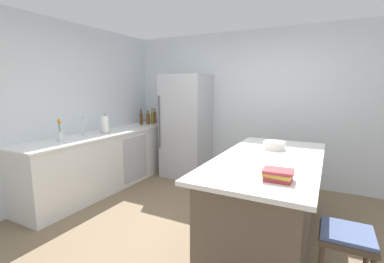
{
  "coord_description": "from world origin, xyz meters",
  "views": [
    {
      "loc": [
        1.12,
        -2.43,
        1.64
      ],
      "look_at": [
        -0.65,
        0.99,
        1.0
      ],
      "focal_mm": 25.05,
      "sensor_mm": 36.0,
      "label": 1
    }
  ],
  "objects_px": {
    "bar_stool": "(346,246)",
    "cookbook_stack": "(278,175)",
    "kitchen_island": "(267,198)",
    "vinegar_bottle": "(155,117)",
    "mixing_bowl": "(274,145)",
    "paper_towel_roll": "(105,125)",
    "olive_oil_bottle": "(152,118)",
    "sink_faucet": "(84,126)",
    "syrup_bottle": "(141,118)",
    "flower_vase": "(60,134)",
    "whiskey_bottle": "(148,119)",
    "refrigerator": "(186,126)"
  },
  "relations": [
    {
      "from": "sink_faucet",
      "to": "syrup_bottle",
      "type": "bearing_deg",
      "value": 91.04
    },
    {
      "from": "refrigerator",
      "to": "flower_vase",
      "type": "distance_m",
      "value": 2.14
    },
    {
      "from": "cookbook_stack",
      "to": "mixing_bowl",
      "type": "relative_size",
      "value": 0.95
    },
    {
      "from": "paper_towel_roll",
      "to": "olive_oil_bottle",
      "type": "height_order",
      "value": "paper_towel_roll"
    },
    {
      "from": "whiskey_bottle",
      "to": "mixing_bowl",
      "type": "distance_m",
      "value": 2.79
    },
    {
      "from": "olive_oil_bottle",
      "to": "refrigerator",
      "type": "bearing_deg",
      "value": -3.3
    },
    {
      "from": "bar_stool",
      "to": "mixing_bowl",
      "type": "xyz_separation_m",
      "value": [
        -0.74,
        1.17,
        0.43
      ]
    },
    {
      "from": "kitchen_island",
      "to": "olive_oil_bottle",
      "type": "xyz_separation_m",
      "value": [
        -2.6,
        1.53,
        0.59
      ]
    },
    {
      "from": "sink_faucet",
      "to": "bar_stool",
      "type": "bearing_deg",
      "value": -11.43
    },
    {
      "from": "paper_towel_roll",
      "to": "syrup_bottle",
      "type": "relative_size",
      "value": 1.01
    },
    {
      "from": "bar_stool",
      "to": "olive_oil_bottle",
      "type": "relative_size",
      "value": 2.05
    },
    {
      "from": "syrup_bottle",
      "to": "flower_vase",
      "type": "bearing_deg",
      "value": -88.2
    },
    {
      "from": "kitchen_island",
      "to": "vinegar_bottle",
      "type": "relative_size",
      "value": 6.92
    },
    {
      "from": "bar_stool",
      "to": "whiskey_bottle",
      "type": "xyz_separation_m",
      "value": [
        -3.34,
        2.17,
        0.51
      ]
    },
    {
      "from": "refrigerator",
      "to": "vinegar_bottle",
      "type": "relative_size",
      "value": 6.05
    },
    {
      "from": "bar_stool",
      "to": "paper_towel_roll",
      "type": "height_order",
      "value": "paper_towel_roll"
    },
    {
      "from": "paper_towel_roll",
      "to": "olive_oil_bottle",
      "type": "relative_size",
      "value": 1.01
    },
    {
      "from": "bar_stool",
      "to": "cookbook_stack",
      "type": "height_order",
      "value": "cookbook_stack"
    },
    {
      "from": "paper_towel_roll",
      "to": "cookbook_stack",
      "type": "height_order",
      "value": "paper_towel_roll"
    },
    {
      "from": "refrigerator",
      "to": "sink_faucet",
      "type": "distance_m",
      "value": 1.78
    },
    {
      "from": "sink_faucet",
      "to": "whiskey_bottle",
      "type": "relative_size",
      "value": 1.12
    },
    {
      "from": "refrigerator",
      "to": "cookbook_stack",
      "type": "height_order",
      "value": "refrigerator"
    },
    {
      "from": "bar_stool",
      "to": "olive_oil_bottle",
      "type": "height_order",
      "value": "olive_oil_bottle"
    },
    {
      "from": "olive_oil_bottle",
      "to": "syrup_bottle",
      "type": "bearing_deg",
      "value": -126.37
    },
    {
      "from": "paper_towel_roll",
      "to": "olive_oil_bottle",
      "type": "xyz_separation_m",
      "value": [
        0.04,
        1.22,
        -0.01
      ]
    },
    {
      "from": "vinegar_bottle",
      "to": "syrup_bottle",
      "type": "bearing_deg",
      "value": -115.68
    },
    {
      "from": "kitchen_island",
      "to": "refrigerator",
      "type": "height_order",
      "value": "refrigerator"
    },
    {
      "from": "bar_stool",
      "to": "sink_faucet",
      "type": "relative_size",
      "value": 2.11
    },
    {
      "from": "bar_stool",
      "to": "sink_faucet",
      "type": "bearing_deg",
      "value": 168.57
    },
    {
      "from": "flower_vase",
      "to": "syrup_bottle",
      "type": "bearing_deg",
      "value": 91.8
    },
    {
      "from": "sink_faucet",
      "to": "mixing_bowl",
      "type": "bearing_deg",
      "value": 10.14
    },
    {
      "from": "syrup_bottle",
      "to": "olive_oil_bottle",
      "type": "bearing_deg",
      "value": 53.63
    },
    {
      "from": "vinegar_bottle",
      "to": "sink_faucet",
      "type": "bearing_deg",
      "value": -93.67
    },
    {
      "from": "flower_vase",
      "to": "whiskey_bottle",
      "type": "distance_m",
      "value": 1.91
    },
    {
      "from": "kitchen_island",
      "to": "syrup_bottle",
      "type": "relative_size",
      "value": 6.88
    },
    {
      "from": "sink_faucet",
      "to": "syrup_bottle",
      "type": "height_order",
      "value": "syrup_bottle"
    },
    {
      "from": "kitchen_island",
      "to": "mixing_bowl",
      "type": "distance_m",
      "value": 0.66
    },
    {
      "from": "cookbook_stack",
      "to": "mixing_bowl",
      "type": "xyz_separation_m",
      "value": [
        -0.24,
        1.11,
        0.0
      ]
    },
    {
      "from": "sink_faucet",
      "to": "vinegar_bottle",
      "type": "distance_m",
      "value": 1.67
    },
    {
      "from": "paper_towel_roll",
      "to": "whiskey_bottle",
      "type": "distance_m",
      "value": 1.13
    },
    {
      "from": "sink_faucet",
      "to": "syrup_bottle",
      "type": "distance_m",
      "value": 1.39
    },
    {
      "from": "vinegar_bottle",
      "to": "mixing_bowl",
      "type": "relative_size",
      "value": 1.21
    },
    {
      "from": "vinegar_bottle",
      "to": "cookbook_stack",
      "type": "xyz_separation_m",
      "value": [
        2.81,
        -2.29,
        -0.09
      ]
    },
    {
      "from": "flower_vase",
      "to": "mixing_bowl",
      "type": "relative_size",
      "value": 1.19
    },
    {
      "from": "sink_faucet",
      "to": "cookbook_stack",
      "type": "xyz_separation_m",
      "value": [
        2.92,
        -0.63,
        -0.12
      ]
    },
    {
      "from": "sink_faucet",
      "to": "paper_towel_roll",
      "type": "distance_m",
      "value": 0.36
    },
    {
      "from": "olive_oil_bottle",
      "to": "mixing_bowl",
      "type": "relative_size",
      "value": 1.21
    },
    {
      "from": "paper_towel_roll",
      "to": "olive_oil_bottle",
      "type": "distance_m",
      "value": 1.22
    },
    {
      "from": "flower_vase",
      "to": "cookbook_stack",
      "type": "height_order",
      "value": "flower_vase"
    },
    {
      "from": "olive_oil_bottle",
      "to": "bar_stool",
      "type": "bearing_deg",
      "value": -34.41
    }
  ]
}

